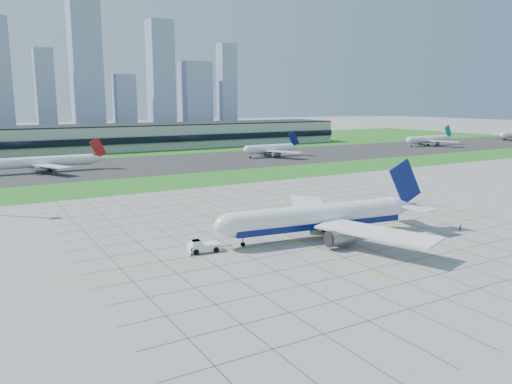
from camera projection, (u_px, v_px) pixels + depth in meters
ground at (326, 234)px, 116.04m from camera, size 1400.00×1400.00×0.00m
grass_median at (180, 181)px, 192.31m from camera, size 700.00×35.00×0.04m
asphalt_taxiway at (136, 165)px, 238.92m from camera, size 700.00×75.00×0.04m
grass_far at (86, 147)px, 332.14m from camera, size 700.00×145.00×0.04m
apron_markings at (299, 224)px, 125.65m from camera, size 120.00×130.00×0.03m
terminal at (156, 136)px, 329.40m from camera, size 260.00×43.00×15.80m
city_skyline at (21, 74)px, 541.74m from camera, size 523.00×32.40×160.00m
airliner at (319, 217)px, 112.31m from camera, size 53.58×53.98×16.90m
pushback_tug at (202, 246)px, 101.99m from camera, size 9.46×3.94×2.60m
crew_near at (192, 253)px, 98.20m from camera, size 0.61×0.77×1.84m
crew_far at (460, 228)px, 117.90m from camera, size 0.97×0.91×1.59m
distant_jet_1 at (42, 162)px, 215.68m from camera, size 50.50×42.66×14.08m
distant_jet_2 at (271, 149)px, 275.44m from camera, size 33.69×42.66×14.08m
distant_jet_3 at (429, 139)px, 342.91m from camera, size 41.62×42.66×14.08m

